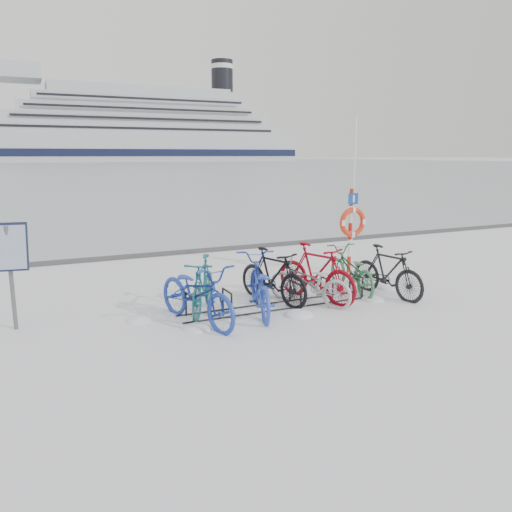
% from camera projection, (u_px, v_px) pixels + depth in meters
% --- Properties ---
extents(ground, '(900.00, 900.00, 0.00)m').
position_uv_depth(ground, '(279.00, 307.00, 9.69)').
color(ground, white).
rests_on(ground, ground).
extents(ice_sheet, '(400.00, 298.00, 0.02)m').
position_uv_depth(ice_sheet, '(40.00, 165.00, 147.75)').
color(ice_sheet, '#AAB7C0').
rests_on(ice_sheet, ground).
extents(quay_edge, '(400.00, 0.25, 0.10)m').
position_uv_depth(quay_edge, '(189.00, 252.00, 14.93)').
color(quay_edge, '#3F3F42').
rests_on(quay_edge, ground).
extents(bike_rack, '(4.00, 0.48, 0.46)m').
position_uv_depth(bike_rack, '(279.00, 298.00, 9.65)').
color(bike_rack, black).
rests_on(bike_rack, ground).
extents(info_board, '(0.64, 0.33, 1.82)m').
position_uv_depth(info_board, '(9.00, 254.00, 8.17)').
color(info_board, '#595B5E').
rests_on(info_board, ground).
extents(lifebuoy_station, '(0.73, 0.22, 3.80)m').
position_uv_depth(lifebuoy_station, '(352.00, 222.00, 12.20)').
color(lifebuoy_station, '#B51B0E').
rests_on(lifebuoy_station, ground).
extents(cruise_ferry, '(130.53, 24.63, 42.89)m').
position_uv_depth(cruise_ferry, '(141.00, 133.00, 205.60)').
color(cruise_ferry, silver).
rests_on(cruise_ferry, ground).
extents(bike_0, '(1.34, 2.28, 1.13)m').
position_uv_depth(bike_0, '(197.00, 291.00, 8.68)').
color(bike_0, '#1D38A1').
rests_on(bike_0, ground).
extents(bike_1, '(1.34, 1.80, 1.08)m').
position_uv_depth(bike_1, '(203.00, 284.00, 9.30)').
color(bike_1, '#16555E').
rests_on(bike_1, ground).
extents(bike_2, '(1.30, 2.22, 1.10)m').
position_uv_depth(bike_2, '(259.00, 283.00, 9.28)').
color(bike_2, '#2843B4').
rests_on(bike_2, ground).
extents(bike_3, '(1.06, 1.93, 1.12)m').
position_uv_depth(bike_3, '(273.00, 275.00, 9.92)').
color(bike_3, black).
rests_on(bike_3, ground).
extents(bike_4, '(1.47, 1.89, 0.95)m').
position_uv_depth(bike_4, '(309.00, 280.00, 9.79)').
color(bike_4, '#ADAEB4').
rests_on(bike_4, ground).
extents(bike_5, '(1.19, 2.05, 1.19)m').
position_uv_depth(bike_5, '(316.00, 271.00, 10.05)').
color(bike_5, maroon).
rests_on(bike_5, ground).
extents(bike_6, '(0.89, 1.96, 0.99)m').
position_uv_depth(bike_6, '(351.00, 269.00, 10.72)').
color(bike_6, '#2F6F44').
rests_on(bike_6, ground).
extents(bike_7, '(0.86, 1.88, 1.09)m').
position_uv_depth(bike_7, '(388.00, 270.00, 10.34)').
color(bike_7, black).
rests_on(bike_7, ground).
extents(snow_drifts, '(5.89, 1.39, 0.19)m').
position_uv_depth(snow_drifts, '(288.00, 310.00, 9.46)').
color(snow_drifts, white).
rests_on(snow_drifts, ground).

